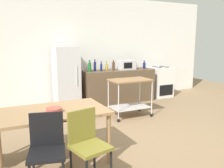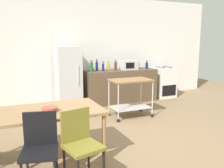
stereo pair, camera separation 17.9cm
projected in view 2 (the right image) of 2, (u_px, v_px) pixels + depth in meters
ground_plane at (140, 142)px, 4.10m from camera, size 12.00×12.00×0.00m
back_wall at (83, 49)px, 6.72m from camera, size 8.40×0.12×2.90m
kitchen_counter at (121, 86)px, 6.71m from camera, size 2.00×0.64×0.90m
dining_table at (48, 115)px, 3.36m from camera, size 1.50×0.90×0.75m
chair_olive at (81, 141)px, 2.86m from camera, size 0.48×0.48×0.89m
chair_black at (40, 146)px, 2.73m from camera, size 0.48×0.48×0.89m
stove_oven at (163, 82)px, 7.31m from camera, size 0.60×0.61×0.92m
refrigerator at (68, 77)px, 6.17m from camera, size 0.60×0.63×1.55m
kitchen_cart at (131, 92)px, 5.37m from camera, size 0.91×0.57×0.85m
bottle_wine at (91, 67)px, 6.21m from camera, size 0.08×0.08×0.30m
bottle_sparkling_water at (97, 66)px, 6.37m from camera, size 0.07×0.07×0.31m
bottle_soy_sauce at (103, 67)px, 6.35m from camera, size 0.06×0.06×0.26m
bottle_olive_oil at (108, 67)px, 6.53m from camera, size 0.07×0.07×0.23m
bottle_hot_sauce at (116, 66)px, 6.52m from camera, size 0.07×0.07×0.28m
microwave at (129, 65)px, 6.69m from camera, size 0.46×0.35×0.26m
bottle_soda at (138, 65)px, 6.90m from camera, size 0.07×0.07×0.24m
bottle_sesame_oil at (147, 66)px, 6.87m from camera, size 0.08×0.08×0.23m
fruit_bowl at (50, 109)px, 3.25m from camera, size 0.21×0.21×0.06m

